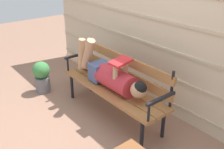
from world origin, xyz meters
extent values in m
plane|color=#936B56|center=(0.00, 0.00, 0.00)|extent=(12.00, 12.00, 0.00)
cube|color=beige|center=(0.00, 0.73, 1.05)|extent=(4.60, 0.06, 2.11)
cube|color=#C1AD8E|center=(0.00, 0.70, 0.18)|extent=(4.60, 0.02, 0.04)
cube|color=#C1AD8E|center=(0.00, 0.70, 0.53)|extent=(4.60, 0.02, 0.04)
cube|color=#C1AD8E|center=(0.00, 0.70, 0.88)|extent=(4.60, 0.02, 0.04)
cube|color=#C1AD8E|center=(0.00, 0.70, 1.23)|extent=(4.60, 0.02, 0.04)
cube|color=#9E6638|center=(0.00, -0.08, 0.40)|extent=(1.66, 0.14, 0.04)
cube|color=#9E6638|center=(0.00, 0.06, 0.40)|extent=(1.66, 0.14, 0.04)
cube|color=#9E6638|center=(0.00, 0.21, 0.40)|extent=(1.66, 0.14, 0.04)
cube|color=#9E6638|center=(0.00, 0.28, 0.54)|extent=(1.60, 0.05, 0.11)
cube|color=#9E6638|center=(0.00, 0.28, 0.74)|extent=(1.60, 0.05, 0.11)
cylinder|color=black|center=(-0.76, 0.28, 0.64)|extent=(0.03, 0.03, 0.44)
cylinder|color=black|center=(0.76, 0.28, 0.64)|extent=(0.03, 0.03, 0.44)
cylinder|color=black|center=(-0.73, -0.11, 0.19)|extent=(0.04, 0.04, 0.39)
cylinder|color=black|center=(0.73, -0.11, 0.19)|extent=(0.04, 0.04, 0.39)
cylinder|color=black|center=(-0.73, 0.24, 0.19)|extent=(0.04, 0.04, 0.39)
cylinder|color=black|center=(0.73, 0.24, 0.19)|extent=(0.04, 0.04, 0.39)
cube|color=black|center=(-0.81, 0.06, 0.62)|extent=(0.04, 0.42, 0.03)
cylinder|color=black|center=(-0.81, -0.11, 0.52)|extent=(0.03, 0.03, 0.20)
cube|color=black|center=(0.81, 0.06, 0.62)|extent=(0.04, 0.42, 0.03)
cylinder|color=black|center=(0.81, -0.11, 0.52)|extent=(0.03, 0.03, 0.20)
cylinder|color=#B72D38|center=(0.08, 0.06, 0.56)|extent=(0.56, 0.27, 0.27)
cube|color=#475684|center=(-0.26, 0.06, 0.56)|extent=(0.20, 0.25, 0.24)
sphere|color=tan|center=(0.48, 0.06, 0.59)|extent=(0.19, 0.19, 0.19)
sphere|color=black|center=(0.50, 0.06, 0.62)|extent=(0.16, 0.16, 0.16)
cylinder|color=tan|center=(-0.43, 0.00, 0.77)|extent=(0.28, 0.11, 0.46)
cylinder|color=tan|center=(-0.59, 0.00, 0.72)|extent=(0.15, 0.09, 0.45)
cylinder|color=tan|center=(-0.77, 0.12, 0.48)|extent=(0.85, 0.10, 0.10)
cylinder|color=tan|center=(0.16, -0.02, 0.69)|extent=(0.06, 0.06, 0.26)
cylinder|color=tan|center=(0.16, 0.14, 0.69)|extent=(0.06, 0.06, 0.26)
cube|color=red|center=(0.16, 0.06, 0.83)|extent=(0.19, 0.26, 0.06)
cylinder|color=slate|center=(-1.19, -0.36, 0.12)|extent=(0.23, 0.23, 0.24)
sphere|color=#3D8442|center=(-1.19, -0.36, 0.37)|extent=(0.26, 0.26, 0.26)
camera|label=1|loc=(2.28, -1.77, 1.99)|focal=41.47mm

